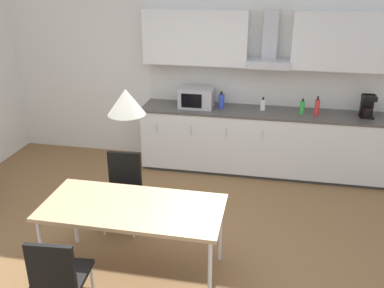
% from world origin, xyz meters
% --- Properties ---
extents(ground_plane, '(8.80, 7.58, 0.02)m').
position_xyz_m(ground_plane, '(0.00, 0.00, -0.01)').
color(ground_plane, brown).
extents(wall_back, '(7.04, 0.10, 2.83)m').
position_xyz_m(wall_back, '(0.00, 2.58, 1.41)').
color(wall_back, silver).
rests_on(wall_back, ground_plane).
extents(kitchen_counter, '(3.47, 0.64, 0.92)m').
position_xyz_m(kitchen_counter, '(0.99, 2.22, 0.46)').
color(kitchen_counter, '#333333').
rests_on(kitchen_counter, ground_plane).
extents(backsplash_tile, '(3.45, 0.02, 0.54)m').
position_xyz_m(backsplash_tile, '(0.99, 2.51, 1.19)').
color(backsplash_tile, silver).
rests_on(backsplash_tile, kitchen_counter).
extents(upper_wall_cabinets, '(3.45, 0.40, 0.74)m').
position_xyz_m(upper_wall_cabinets, '(0.99, 2.36, 1.88)').
color(upper_wall_cabinets, silver).
extents(microwave, '(0.48, 0.35, 0.28)m').
position_xyz_m(microwave, '(0.02, 2.22, 1.06)').
color(microwave, '#ADADB2').
rests_on(microwave, kitchen_counter).
extents(coffee_maker, '(0.18, 0.19, 0.30)m').
position_xyz_m(coffee_maker, '(2.33, 2.24, 1.07)').
color(coffee_maker, black).
rests_on(coffee_maker, kitchen_counter).
extents(bottle_white, '(0.07, 0.07, 0.18)m').
position_xyz_m(bottle_white, '(0.96, 2.27, 1.00)').
color(bottle_white, white).
rests_on(bottle_white, kitchen_counter).
extents(bottle_red, '(0.06, 0.06, 0.26)m').
position_xyz_m(bottle_red, '(1.68, 2.18, 1.03)').
color(bottle_red, red).
rests_on(bottle_red, kitchen_counter).
extents(bottle_green, '(0.07, 0.07, 0.21)m').
position_xyz_m(bottle_green, '(1.49, 2.21, 1.01)').
color(bottle_green, green).
rests_on(bottle_green, kitchen_counter).
extents(bottle_blue, '(0.08, 0.08, 0.24)m').
position_xyz_m(bottle_blue, '(0.38, 2.24, 1.03)').
color(bottle_blue, blue).
rests_on(bottle_blue, kitchen_counter).
extents(dining_table, '(1.69, 0.78, 0.74)m').
position_xyz_m(dining_table, '(-0.11, -0.28, 0.70)').
color(dining_table, tan).
rests_on(dining_table, ground_plane).
extents(chair_far_left, '(0.42, 0.42, 0.87)m').
position_xyz_m(chair_far_left, '(-0.49, 0.49, 0.53)').
color(chair_far_left, black).
rests_on(chair_far_left, ground_plane).
extents(chair_near_left, '(0.43, 0.43, 0.87)m').
position_xyz_m(chair_near_left, '(-0.48, -1.05, 0.53)').
color(chair_near_left, black).
rests_on(chair_near_left, ground_plane).
extents(pendant_lamp, '(0.32, 0.32, 0.22)m').
position_xyz_m(pendant_lamp, '(-0.11, -0.28, 1.74)').
color(pendant_lamp, silver).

